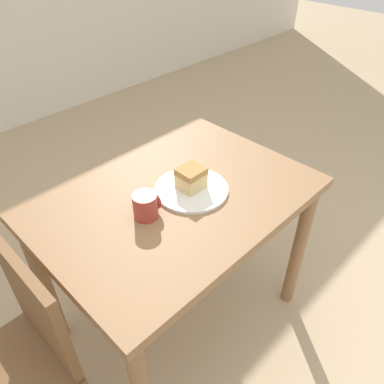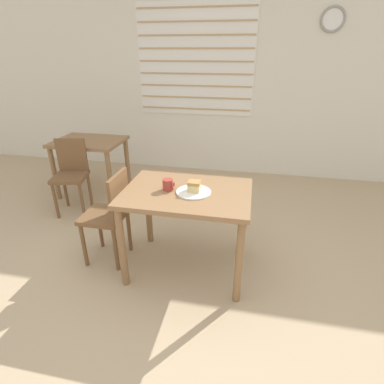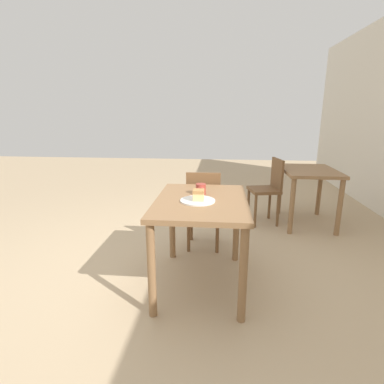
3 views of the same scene
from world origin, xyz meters
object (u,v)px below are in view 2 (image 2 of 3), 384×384
dining_table_far (90,150)px  coffee_mug (168,185)px  plate (194,192)px  cake_slice (194,186)px  chair_near_window (110,213)px  dining_table_near (187,204)px  chair_far_corner (71,173)px

dining_table_far → coffee_mug: coffee_mug is taller
plate → cake_slice: size_ratio=2.94×
dining_table_far → coffee_mug: size_ratio=9.25×
dining_table_far → chair_near_window: (0.89, -1.32, -0.12)m
dining_table_near → dining_table_far: (-1.59, 1.30, -0.04)m
chair_near_window → chair_far_corner: bearing=-132.7°
dining_table_near → chair_near_window: bearing=-178.5°
chair_far_corner → cake_slice: bearing=-38.4°
chair_near_window → dining_table_far: bearing=-145.8°
cake_slice → plate: bearing=-116.8°
chair_near_window → coffee_mug: (0.55, 0.00, 0.33)m
dining_table_far → plate: (1.65, -1.33, 0.17)m
chair_near_window → chair_far_corner: 1.19m
chair_near_window → plate: bearing=89.4°
chair_near_window → cake_slice: size_ratio=9.16×
chair_far_corner → plate: size_ratio=3.12×
coffee_mug → chair_far_corner: bearing=150.5°
dining_table_far → plate: plate is taller
chair_near_window → cake_slice: (0.76, -0.00, 0.34)m
chair_far_corner → plate: (1.63, -0.81, 0.29)m
dining_table_far → chair_near_window: bearing=-55.8°
dining_table_near → dining_table_far: dining_table_near is taller
dining_table_far → cake_slice: bearing=-38.5°
dining_table_near → chair_far_corner: 1.76m
dining_table_near → chair_near_window: chair_near_window is taller
chair_far_corner → dining_table_near: bearing=-38.8°
chair_near_window → cake_slice: bearing=89.9°
dining_table_near → chair_far_corner: chair_far_corner is taller
chair_near_window → coffee_mug: chair_near_window is taller
dining_table_near → coffee_mug: size_ratio=10.98×
dining_table_near → chair_near_window: (-0.70, -0.02, -0.16)m
chair_near_window → cake_slice: chair_near_window is taller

